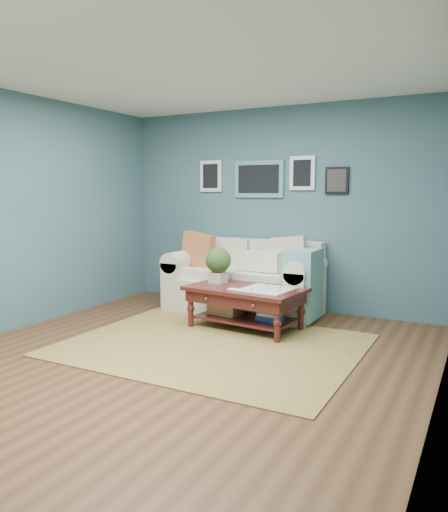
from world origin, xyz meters
The scene contains 4 objects.
room_shell centered at (0.00, 0.06, 1.36)m, with size 5.00×5.02×2.70m.
area_rug centered at (0.07, 0.55, 0.01)m, with size 2.92×2.34×0.01m, color brown.
loveseat centered at (-0.19, 2.03, 0.43)m, with size 2.04×0.93×1.05m.
coffee_table centered at (0.03, 1.29, 0.41)m, with size 1.38×0.89×0.92m.
Camera 1 is at (2.53, -3.81, 1.58)m, focal length 35.00 mm.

